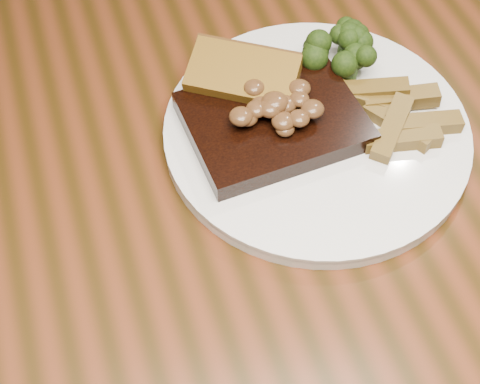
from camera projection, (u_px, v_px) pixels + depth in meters
The scene contains 9 objects.
dining_table at pixel (237, 252), 0.70m from camera, with size 1.60×0.90×0.75m.
chair_far at pixel (149, 47), 1.19m from camera, with size 0.48×0.48×0.81m.
plate at pixel (316, 133), 0.67m from camera, with size 0.30×0.30×0.01m, color white.
steak at pixel (273, 122), 0.65m from camera, with size 0.16×0.13×0.02m, color black.
steak_bone at pixel (294, 169), 0.62m from camera, with size 0.13×0.01×0.02m, color beige.
mushroom_pile at pixel (276, 107), 0.63m from camera, with size 0.07×0.07×0.03m, color #54321A, non-canonical shape.
garlic_bread at pixel (243, 90), 0.67m from camera, with size 0.11×0.06×0.02m, color brown.
potato_wedges at pixel (397, 107), 0.66m from camera, with size 0.10×0.10×0.02m, color brown, non-canonical shape.
broccoli_cluster at pixel (345, 53), 0.69m from camera, with size 0.08×0.08×0.04m, color #24380C, non-canonical shape.
Camera 1 is at (-0.11, -0.33, 1.27)m, focal length 50.00 mm.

